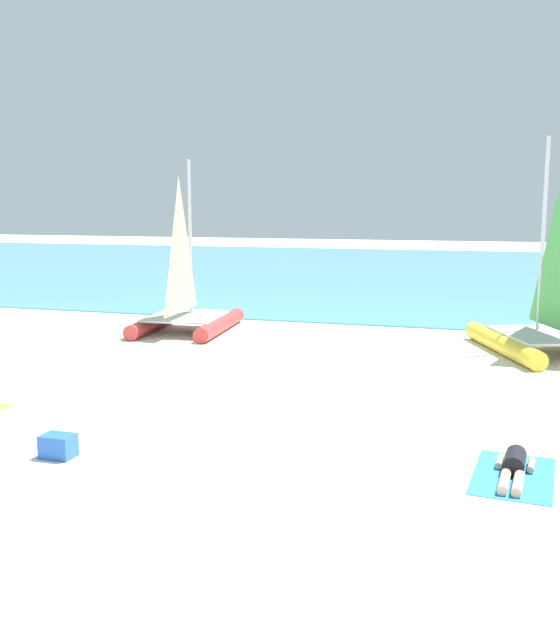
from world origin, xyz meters
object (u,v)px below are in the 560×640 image
Objects in this scene: towel_right at (513,476)px; cooler_box at (58,446)px; sailboat_red at (186,306)px; sunbather_right at (514,466)px; sailboat_yellow at (547,322)px.

cooler_box is at bearing -169.44° from towel_right.
sailboat_red is 3.32× the size of sunbather_right.
sailboat_red is 10.37m from sailboat_yellow.
towel_right is (9.44, -9.54, -0.77)m from sailboat_red.
sailboat_yellow is 12.97m from cooler_box.
sailboat_red is at bearing 104.33° from cooler_box.
sailboat_red reaches higher than towel_right.
sailboat_yellow is 11.19× the size of cooler_box.
towel_right is 6.80m from cooler_box.
towel_right is 1.21× the size of sunbather_right.
cooler_box reaches higher than towel_right.
cooler_box is at bearing -148.05° from sailboat_yellow.
cooler_box is at bearing -164.13° from sunbather_right.
sailboat_yellow is 3.57× the size of sunbather_right.
sunbather_right is (9.44, -9.48, -0.64)m from sailboat_red.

